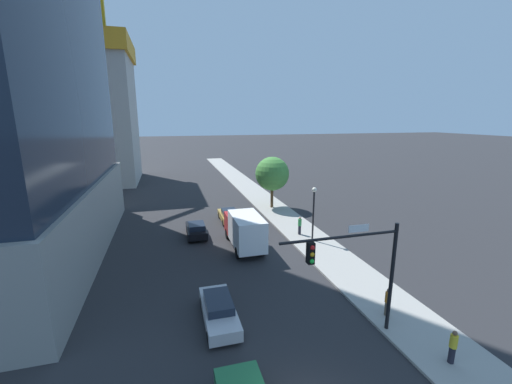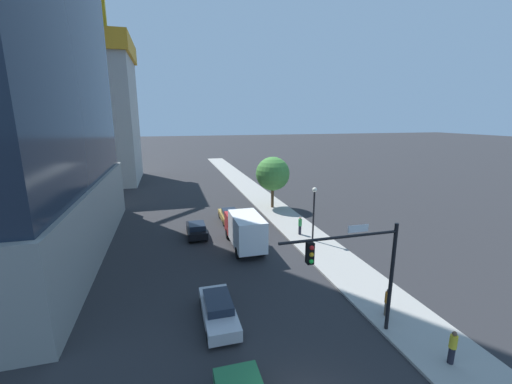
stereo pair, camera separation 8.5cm
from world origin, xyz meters
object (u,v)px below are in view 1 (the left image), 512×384
at_px(street_tree, 272,174).
at_px(pedestrian_yellow_shirt, 453,347).
at_px(pedestrian_green_shirt, 300,225).
at_px(car_gold, 229,215).
at_px(car_silver, 219,310).
at_px(car_black, 196,229).
at_px(construction_building, 85,105).
at_px(pedestrian_orange_shirt, 388,302).
at_px(traffic_light_pole, 357,261).
at_px(street_lamp, 314,205).
at_px(box_truck, 245,229).

height_order(street_tree, pedestrian_yellow_shirt, street_tree).
bearing_deg(pedestrian_green_shirt, car_gold, 133.98).
xyz_separation_m(car_silver, pedestrian_green_shirt, (9.72, 11.30, 0.37)).
distance_m(street_tree, car_black, 13.19).
distance_m(construction_building, pedestrian_orange_shirt, 55.30).
height_order(traffic_light_pole, street_lamp, traffic_light_pole).
relative_size(street_lamp, street_tree, 0.79).
bearing_deg(car_black, street_lamp, -22.57).
relative_size(construction_building, street_lamp, 6.08).
distance_m(street_lamp, pedestrian_orange_shirt, 12.02).
bearing_deg(box_truck, car_gold, 90.00).
height_order(traffic_light_pole, car_gold, traffic_light_pole).
distance_m(street_tree, pedestrian_green_shirt, 10.54).
bearing_deg(construction_building, pedestrian_yellow_shirt, -64.31).
xyz_separation_m(traffic_light_pole, car_gold, (-2.61, 20.63, -3.62)).
xyz_separation_m(street_lamp, car_silver, (-10.23, -9.49, -2.81)).
distance_m(car_silver, pedestrian_yellow_shirt, 11.65).
bearing_deg(pedestrian_orange_shirt, traffic_light_pole, -160.57).
xyz_separation_m(street_lamp, car_gold, (-6.37, 7.88, -2.76)).
bearing_deg(pedestrian_yellow_shirt, car_gold, 104.31).
xyz_separation_m(construction_building, car_black, (15.13, -32.03, -12.62)).
relative_size(traffic_light_pole, street_lamp, 1.26).
relative_size(car_gold, box_truck, 0.63).
bearing_deg(car_black, street_tree, 36.54).
height_order(pedestrian_orange_shirt, pedestrian_green_shirt, pedestrian_green_shirt).
bearing_deg(car_gold, pedestrian_orange_shirt, -74.27).
relative_size(street_tree, pedestrian_orange_shirt, 3.87).
xyz_separation_m(car_gold, car_black, (-3.86, -3.63, -0.03)).
bearing_deg(car_gold, car_silver, -102.53).
bearing_deg(pedestrian_yellow_shirt, street_tree, 89.38).
xyz_separation_m(traffic_light_pole, car_black, (-6.47, 17.00, -3.64)).
distance_m(street_lamp, car_silver, 14.23).
height_order(car_gold, box_truck, box_truck).
bearing_deg(pedestrian_green_shirt, construction_building, 125.78).
distance_m(construction_building, pedestrian_green_shirt, 44.23).
bearing_deg(street_tree, car_gold, -148.23).
xyz_separation_m(pedestrian_yellow_shirt, pedestrian_orange_shirt, (-0.49, 3.96, -0.00)).
xyz_separation_m(street_tree, pedestrian_yellow_shirt, (-0.30, -27.46, -3.45)).
bearing_deg(box_truck, construction_building, 117.82).
relative_size(car_silver, car_black, 1.16).
xyz_separation_m(car_silver, car_black, (-0.00, 13.74, 0.03)).
distance_m(box_truck, pedestrian_green_shirt, 6.09).
bearing_deg(construction_building, car_gold, -56.24).
relative_size(construction_building, pedestrian_green_shirt, 17.18).
xyz_separation_m(traffic_light_pole, street_tree, (3.70, 24.53, 0.08)).
distance_m(car_silver, pedestrian_orange_shirt, 9.65).
xyz_separation_m(construction_building, pedestrian_yellow_shirt, (25.00, -51.96, -12.36)).
relative_size(street_tree, box_truck, 0.96).
bearing_deg(car_silver, pedestrian_orange_shirt, -13.39).
bearing_deg(box_truck, pedestrian_orange_shirt, -65.32).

